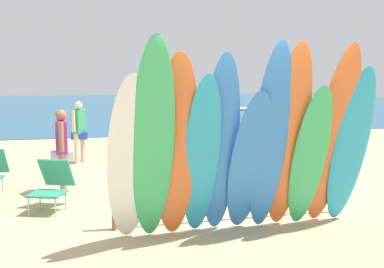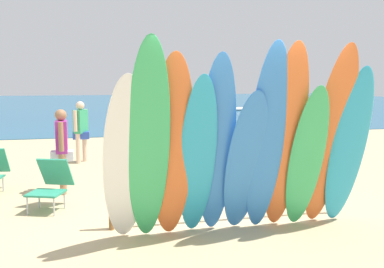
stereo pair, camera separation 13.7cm
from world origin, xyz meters
name	(u,v)px [view 1 (the left image)]	position (x,y,z in m)	size (l,w,h in m)	color
ground	(131,124)	(0.00, 14.00, 0.00)	(60.00, 60.00, 0.00)	tan
ocean_water	(111,104)	(0.00, 29.61, 0.01)	(60.00, 40.00, 0.02)	#235B7F
surfboard_rack	(232,179)	(0.00, 0.00, 0.61)	(3.45, 0.07, 0.78)	brown
surfboard_white_0	(130,161)	(-1.50, -0.60, 1.06)	(0.55, 0.06, 2.21)	white
surfboard_green_1	(153,144)	(-1.23, -0.68, 1.27)	(0.52, 0.06, 2.64)	#38B266
surfboard_orange_2	(176,149)	(-0.93, -0.59, 1.18)	(0.54, 0.06, 2.43)	orange
surfboard_teal_3	(201,157)	(-0.60, -0.56, 1.05)	(0.47, 0.06, 2.19)	#289EC6
surfboard_blue_4	(220,147)	(-0.35, -0.55, 1.18)	(0.48, 0.06, 2.44)	#337AD1
surfboard_blue_5	(249,163)	(0.04, -0.56, 0.96)	(0.53, 0.08, 2.00)	#337AD1
surfboard_blue_6	(270,140)	(0.29, -0.63, 1.25)	(0.49, 0.08, 2.59)	#337AD1
surfboard_orange_7	(288,140)	(0.56, -0.62, 1.25)	(0.51, 0.06, 2.60)	orange
surfboard_green_8	(309,159)	(0.87, -0.63, 0.99)	(0.48, 0.08, 2.06)	#38B266
surfboard_orange_9	(333,138)	(1.23, -0.58, 1.25)	(0.57, 0.06, 2.58)	orange
surfboard_teal_10	(351,147)	(1.54, -0.54, 1.11)	(0.56, 0.08, 2.27)	#289EC6
beachgoer_photographing	(201,135)	(0.26, 2.65, 0.91)	(0.41, 0.54, 1.58)	beige
beachgoer_by_water	(79,128)	(-2.16, 5.07, 0.86)	(0.39, 0.50, 1.50)	beige
beachgoer_near_rack	(302,131)	(2.25, 2.21, 0.98)	(0.44, 0.55, 1.71)	tan
beachgoer_midbeach	(62,145)	(-2.42, 2.19, 0.87)	(0.39, 0.57, 1.50)	#9E704C
beach_chair_blue	(52,183)	(-2.54, 1.22, 0.42)	(0.73, 0.88, 0.79)	#B7B7BC
distant_boat	(232,109)	(7.09, 20.62, 0.11)	(3.09, 1.43, 0.24)	silver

